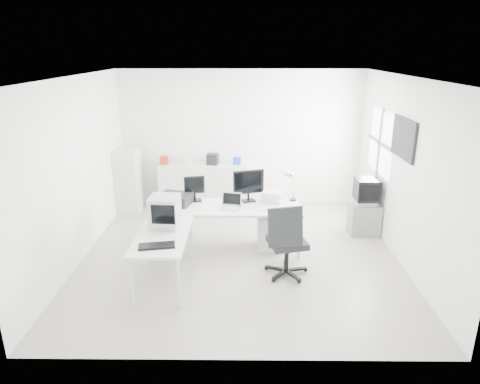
{
  "coord_description": "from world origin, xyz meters",
  "views": [
    {
      "loc": [
        0.06,
        -6.28,
        3.19
      ],
      "look_at": [
        0.0,
        0.2,
        1.0
      ],
      "focal_mm": 32.0,
      "sensor_mm": 36.0,
      "label": 1
    }
  ],
  "objects_px": {
    "inkjet_printer": "(175,199)",
    "crt_tv": "(367,192)",
    "sideboard": "(204,185)",
    "lcd_monitor_large": "(248,186)",
    "side_desk": "(164,258)",
    "tv_cabinet": "(364,219)",
    "main_desk": "(227,228)",
    "drawer_pedestal": "(269,231)",
    "laptop": "(230,202)",
    "filing_cabinet": "(128,180)",
    "laser_printer": "(272,197)",
    "office_chair": "(287,239)",
    "lcd_monitor_small": "(194,189)",
    "crt_monitor": "(165,212)"
  },
  "relations": [
    {
      "from": "drawer_pedestal",
      "to": "lcd_monitor_large",
      "type": "relative_size",
      "value": 1.1
    },
    {
      "from": "lcd_monitor_small",
      "to": "sideboard",
      "type": "xyz_separation_m",
      "value": [
        -0.02,
        1.78,
        -0.51
      ]
    },
    {
      "from": "inkjet_printer",
      "to": "crt_monitor",
      "type": "xyz_separation_m",
      "value": [
        0.0,
        -0.95,
        0.14
      ]
    },
    {
      "from": "main_desk",
      "to": "lcd_monitor_large",
      "type": "relative_size",
      "value": 4.42
    },
    {
      "from": "sideboard",
      "to": "lcd_monitor_large",
      "type": "bearing_deg",
      "value": -62.61
    },
    {
      "from": "main_desk",
      "to": "laptop",
      "type": "distance_m",
      "value": 0.5
    },
    {
      "from": "inkjet_printer",
      "to": "crt_tv",
      "type": "distance_m",
      "value": 3.32
    },
    {
      "from": "main_desk",
      "to": "tv_cabinet",
      "type": "distance_m",
      "value": 2.51
    },
    {
      "from": "drawer_pedestal",
      "to": "laser_printer",
      "type": "distance_m",
      "value": 0.57
    },
    {
      "from": "office_chair",
      "to": "filing_cabinet",
      "type": "distance_m",
      "value": 3.95
    },
    {
      "from": "crt_monitor",
      "to": "inkjet_printer",
      "type": "bearing_deg",
      "value": 93.96
    },
    {
      "from": "main_desk",
      "to": "drawer_pedestal",
      "type": "relative_size",
      "value": 4.0
    },
    {
      "from": "lcd_monitor_small",
      "to": "tv_cabinet",
      "type": "bearing_deg",
      "value": -5.7
    },
    {
      "from": "main_desk",
      "to": "sideboard",
      "type": "height_order",
      "value": "sideboard"
    },
    {
      "from": "office_chair",
      "to": "crt_tv",
      "type": "bearing_deg",
      "value": 30.28
    },
    {
      "from": "lcd_monitor_small",
      "to": "filing_cabinet",
      "type": "distance_m",
      "value": 2.15
    },
    {
      "from": "side_desk",
      "to": "filing_cabinet",
      "type": "height_order",
      "value": "filing_cabinet"
    },
    {
      "from": "office_chair",
      "to": "filing_cabinet",
      "type": "relative_size",
      "value": 0.88
    },
    {
      "from": "laptop",
      "to": "sideboard",
      "type": "xyz_separation_m",
      "value": [
        -0.62,
        2.13,
        -0.4
      ]
    },
    {
      "from": "crt_tv",
      "to": "filing_cabinet",
      "type": "xyz_separation_m",
      "value": [
        -4.5,
        1.11,
        -0.14
      ]
    },
    {
      "from": "sideboard",
      "to": "filing_cabinet",
      "type": "height_order",
      "value": "filing_cabinet"
    },
    {
      "from": "drawer_pedestal",
      "to": "crt_tv",
      "type": "distance_m",
      "value": 1.89
    },
    {
      "from": "inkjet_printer",
      "to": "crt_tv",
      "type": "relative_size",
      "value": 0.99
    },
    {
      "from": "filing_cabinet",
      "to": "sideboard",
      "type": "bearing_deg",
      "value": 10.82
    },
    {
      "from": "side_desk",
      "to": "laser_printer",
      "type": "xyz_separation_m",
      "value": [
        1.6,
        1.32,
        0.47
      ]
    },
    {
      "from": "lcd_monitor_large",
      "to": "laptop",
      "type": "height_order",
      "value": "lcd_monitor_large"
    },
    {
      "from": "laser_printer",
      "to": "office_chair",
      "type": "height_order",
      "value": "office_chair"
    },
    {
      "from": "main_desk",
      "to": "office_chair",
      "type": "relative_size",
      "value": 2.09
    },
    {
      "from": "main_desk",
      "to": "office_chair",
      "type": "xyz_separation_m",
      "value": [
        0.9,
        -0.86,
        0.2
      ]
    },
    {
      "from": "main_desk",
      "to": "drawer_pedestal",
      "type": "height_order",
      "value": "main_desk"
    },
    {
      "from": "sideboard",
      "to": "tv_cabinet",
      "type": "bearing_deg",
      "value": -24.91
    },
    {
      "from": "drawer_pedestal",
      "to": "tv_cabinet",
      "type": "relative_size",
      "value": 1.06
    },
    {
      "from": "side_desk",
      "to": "tv_cabinet",
      "type": "relative_size",
      "value": 2.46
    },
    {
      "from": "side_desk",
      "to": "office_chair",
      "type": "bearing_deg",
      "value": 7.94
    },
    {
      "from": "laser_printer",
      "to": "sideboard",
      "type": "height_order",
      "value": "laser_printer"
    },
    {
      "from": "lcd_monitor_small",
      "to": "drawer_pedestal",
      "type": "bearing_deg",
      "value": -22.12
    },
    {
      "from": "side_desk",
      "to": "lcd_monitor_small",
      "type": "xyz_separation_m",
      "value": [
        0.3,
        1.35,
        0.59
      ]
    },
    {
      "from": "side_desk",
      "to": "sideboard",
      "type": "xyz_separation_m",
      "value": [
        0.28,
        3.13,
        0.08
      ]
    },
    {
      "from": "office_chair",
      "to": "laptop",
      "type": "bearing_deg",
      "value": 124.49
    },
    {
      "from": "sideboard",
      "to": "inkjet_printer",
      "type": "bearing_deg",
      "value": -98.22
    },
    {
      "from": "filing_cabinet",
      "to": "crt_tv",
      "type": "bearing_deg",
      "value": -13.83
    },
    {
      "from": "sideboard",
      "to": "office_chair",
      "type": "bearing_deg",
      "value": -62.91
    },
    {
      "from": "laser_printer",
      "to": "filing_cabinet",
      "type": "bearing_deg",
      "value": 170.51
    },
    {
      "from": "lcd_monitor_small",
      "to": "laptop",
      "type": "relative_size",
      "value": 1.28
    },
    {
      "from": "side_desk",
      "to": "crt_tv",
      "type": "height_order",
      "value": "crt_tv"
    },
    {
      "from": "lcd_monitor_small",
      "to": "tv_cabinet",
      "type": "relative_size",
      "value": 0.75
    },
    {
      "from": "crt_monitor",
      "to": "crt_tv",
      "type": "bearing_deg",
      "value": 28.29
    },
    {
      "from": "drawer_pedestal",
      "to": "tv_cabinet",
      "type": "height_order",
      "value": "drawer_pedestal"
    },
    {
      "from": "side_desk",
      "to": "drawer_pedestal",
      "type": "xyz_separation_m",
      "value": [
        1.55,
        1.15,
        -0.08
      ]
    },
    {
      "from": "tv_cabinet",
      "to": "filing_cabinet",
      "type": "height_order",
      "value": "filing_cabinet"
    }
  ]
}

